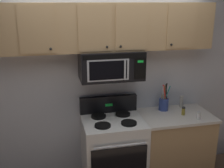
# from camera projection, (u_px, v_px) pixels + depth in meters

# --- Properties ---
(back_wall) EXTENTS (5.20, 0.10, 2.70)m
(back_wall) POSITION_uv_depth(u_px,v_px,m) (107.00, 78.00, 3.61)
(back_wall) COLOR silver
(back_wall) RESTS_ON ground_plane
(stove_range) EXTENTS (0.76, 0.69, 1.12)m
(stove_range) POSITION_uv_depth(u_px,v_px,m) (113.00, 151.00, 3.52)
(stove_range) COLOR white
(stove_range) RESTS_ON ground_plane
(over_range_microwave) EXTENTS (0.76, 0.43, 0.35)m
(over_range_microwave) POSITION_uv_depth(u_px,v_px,m) (111.00, 65.00, 3.31)
(over_range_microwave) COLOR black
(upper_cabinets) EXTENTS (2.50, 0.36, 0.55)m
(upper_cabinets) POSITION_uv_depth(u_px,v_px,m) (110.00, 27.00, 3.21)
(upper_cabinets) COLOR tan
(counter_segment) EXTENTS (0.93, 0.65, 0.90)m
(counter_segment) POSITION_uv_depth(u_px,v_px,m) (173.00, 145.00, 3.71)
(counter_segment) COLOR tan
(counter_segment) RESTS_ON ground_plane
(utensil_crock_blue) EXTENTS (0.13, 0.13, 0.38)m
(utensil_crock_blue) POSITION_uv_depth(u_px,v_px,m) (164.00, 103.00, 3.70)
(utensil_crock_blue) COLOR #384C9E
(utensil_crock_blue) RESTS_ON counter_segment
(salt_shaker) EXTENTS (0.04, 0.04, 0.10)m
(salt_shaker) POSITION_uv_depth(u_px,v_px,m) (199.00, 116.00, 3.41)
(salt_shaker) COLOR white
(salt_shaker) RESTS_ON counter_segment
(pepper_mill) EXTENTS (0.05, 0.05, 0.16)m
(pepper_mill) POSITION_uv_depth(u_px,v_px,m) (181.00, 102.00, 3.81)
(pepper_mill) COLOR #B7B2A8
(pepper_mill) RESTS_ON counter_segment
(spice_jar) EXTENTS (0.04, 0.04, 0.11)m
(spice_jar) POSITION_uv_depth(u_px,v_px,m) (183.00, 111.00, 3.55)
(spice_jar) COLOR olive
(spice_jar) RESTS_ON counter_segment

